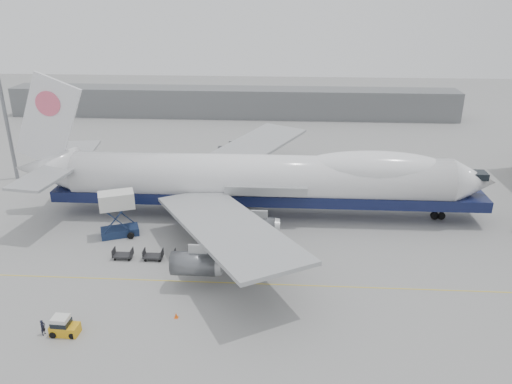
# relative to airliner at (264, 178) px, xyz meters

# --- Properties ---
(ground) EXTENTS (260.00, 260.00, 0.00)m
(ground) POSITION_rel_airliner_xyz_m (-0.64, -12.00, -5.62)
(ground) COLOR gray
(ground) RESTS_ON ground
(apron_line) EXTENTS (60.00, 0.15, 0.01)m
(apron_line) POSITION_rel_airliner_xyz_m (-0.64, -18.00, -5.62)
(apron_line) COLOR gold
(apron_line) RESTS_ON ground
(hangar) EXTENTS (110.00, 8.00, 7.00)m
(hangar) POSITION_rel_airliner_xyz_m (-10.64, 58.00, -2.12)
(hangar) COLOR slate
(hangar) RESTS_ON ground
(floodlight_mast) EXTENTS (2.40, 2.40, 25.43)m
(floodlight_mast) POSITION_rel_airliner_xyz_m (-42.64, 12.00, 8.64)
(floodlight_mast) COLOR slate
(floodlight_mast) RESTS_ON ground
(airliner) EXTENTS (67.00, 55.30, 19.98)m
(airliner) POSITION_rel_airliner_xyz_m (0.00, 0.00, 0.00)
(airliner) COLOR white
(airliner) RESTS_ON ground
(catering_truck) EXTENTS (5.27, 4.44, 6.05)m
(catering_truck) POSITION_rel_airliner_xyz_m (-18.59, -7.48, -2.19)
(catering_truck) COLOR #19294C
(catering_truck) RESTS_ON ground
(baggage_tug) EXTENTS (2.65, 1.50, 1.90)m
(baggage_tug) POSITION_rel_airliner_xyz_m (-17.52, -27.62, -4.78)
(baggage_tug) COLOR gold
(baggage_tug) RESTS_ON ground
(ground_worker) EXTENTS (0.49, 0.65, 1.58)m
(ground_worker) POSITION_rel_airliner_xyz_m (-19.41, -27.82, -4.83)
(ground_worker) COLOR black
(ground_worker) RESTS_ON ground
(traffic_cone) EXTENTS (0.39, 0.39, 0.58)m
(traffic_cone) POSITION_rel_airliner_xyz_m (-7.55, -24.53, -5.35)
(traffic_cone) COLOR #F6570C
(traffic_cone) RESTS_ON ground
(dolly_0) EXTENTS (2.30, 1.35, 1.30)m
(dolly_0) POSITION_rel_airliner_xyz_m (-16.32, -13.47, -5.09)
(dolly_0) COLOR #2D2D30
(dolly_0) RESTS_ON ground
(dolly_1) EXTENTS (2.30, 1.35, 1.30)m
(dolly_1) POSITION_rel_airliner_xyz_m (-12.65, -13.47, -5.09)
(dolly_1) COLOR #2D2D30
(dolly_1) RESTS_ON ground
(dolly_2) EXTENTS (2.30, 1.35, 1.30)m
(dolly_2) POSITION_rel_airliner_xyz_m (-8.98, -13.47, -5.09)
(dolly_2) COLOR #2D2D30
(dolly_2) RESTS_ON ground
(dolly_3) EXTENTS (2.30, 1.35, 1.30)m
(dolly_3) POSITION_rel_airliner_xyz_m (-5.30, -13.47, -5.09)
(dolly_3) COLOR #2D2D30
(dolly_3) RESTS_ON ground
(dolly_4) EXTENTS (2.30, 1.35, 1.30)m
(dolly_4) POSITION_rel_airliner_xyz_m (-1.63, -13.47, -5.09)
(dolly_4) COLOR #2D2D30
(dolly_4) RESTS_ON ground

